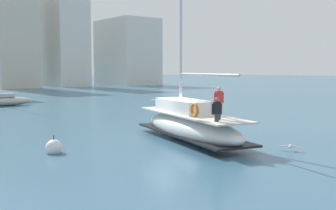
# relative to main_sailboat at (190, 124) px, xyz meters

# --- Properties ---
(ground_plane) EXTENTS (400.00, 400.00, 0.00)m
(ground_plane) POSITION_rel_main_sailboat_xyz_m (-0.28, 1.65, -0.90)
(ground_plane) COLOR #38607A
(main_sailboat) EXTENTS (4.48, 9.89, 12.29)m
(main_sailboat) POSITION_rel_main_sailboat_xyz_m (0.00, 0.00, 0.00)
(main_sailboat) COLOR white
(main_sailboat) RESTS_ON ground
(moored_sloop_far) EXTENTS (5.77, 1.57, 10.02)m
(moored_sloop_far) POSITION_rel_main_sailboat_xyz_m (-1.64, 27.92, -0.26)
(moored_sloop_far) COLOR #B7B2A8
(moored_sloop_far) RESTS_ON ground
(seagull) EXTENTS (0.64, 0.97, 0.17)m
(seagull) POSITION_rel_main_sailboat_xyz_m (1.80, -5.19, -0.67)
(seagull) COLOR silver
(seagull) RESTS_ON ground
(mooring_buoy) EXTENTS (0.79, 0.79, 0.99)m
(mooring_buoy) POSITION_rel_main_sailboat_xyz_m (-7.21, 1.21, -0.67)
(mooring_buoy) COLOR silver
(mooring_buoy) RESTS_ON ground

